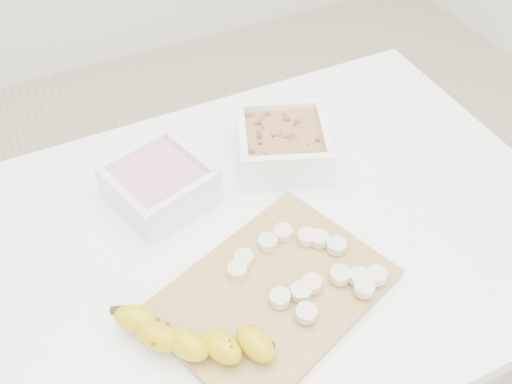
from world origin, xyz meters
name	(u,v)px	position (x,y,z in m)	size (l,w,h in m)	color
table	(263,265)	(0.00, 0.00, 0.65)	(1.00, 0.70, 0.75)	white
bowl_yogurt	(160,184)	(-0.13, 0.14, 0.79)	(0.19, 0.19, 0.07)	white
bowl_granola	(283,144)	(0.10, 0.13, 0.79)	(0.20, 0.20, 0.07)	white
cutting_board	(273,293)	(-0.04, -0.12, 0.76)	(0.33, 0.23, 0.01)	#A67F3E
banana	(197,337)	(-0.17, -0.15, 0.78)	(0.06, 0.22, 0.04)	#BCA209
banana_slices	(308,268)	(0.02, -0.11, 0.77)	(0.21, 0.17, 0.02)	beige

